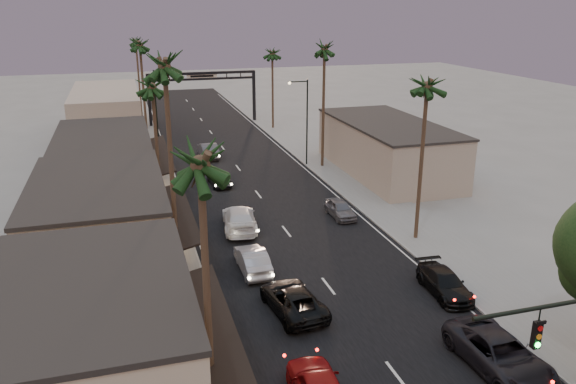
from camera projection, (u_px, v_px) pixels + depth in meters
ground at (251, 185)px, 52.98m from camera, size 200.00×200.00×0.00m
road at (240, 170)px, 57.53m from camera, size 14.00×120.00×0.02m
sidewalk_left at (142, 160)px, 61.32m from camera, size 5.00×92.00×0.12m
sidewalk_right at (306, 148)px, 66.43m from camera, size 5.00×92.00×0.12m
storefront_near at (93, 347)px, 23.15m from camera, size 8.00×12.00×5.50m
storefront_mid at (100, 225)px, 35.88m from camera, size 8.00×14.00×5.50m
storefront_far at (105, 164)px, 50.51m from camera, size 8.00×16.00×5.00m
storefront_dist at (107, 114)px, 71.27m from camera, size 8.00×20.00×6.00m
building_right at (387, 149)px, 55.95m from camera, size 8.00×18.00×5.00m
arch at (202, 85)px, 78.51m from camera, size 15.20×0.40×7.27m
streetlight_right at (305, 115)px, 57.70m from camera, size 2.13×0.30×9.00m
streetlight_left at (158, 102)px, 65.80m from camera, size 2.13×0.30×9.00m
palm_la at (200, 152)px, 18.85m from camera, size 3.20×3.20×13.20m
palm_lb at (164, 59)px, 30.05m from camera, size 3.20×3.20×15.20m
palm_lc at (152, 81)px, 43.71m from camera, size 3.20×3.20×12.20m
palm_ld at (139, 41)px, 60.37m from camera, size 3.20×3.20×14.20m
palm_ra at (428, 80)px, 37.11m from camera, size 3.20×3.20×13.20m
palm_rb at (325, 45)px, 54.99m from camera, size 3.20×3.20×14.20m
palm_rc at (272, 50)px, 73.80m from camera, size 3.20×3.20×12.20m
palm_far at (135, 39)px, 81.68m from camera, size 3.20×3.20×13.20m
oncoming_pickup at (293, 299)px, 30.88m from camera, size 3.04×5.58×1.48m
oncoming_silver at (253, 260)px, 35.60m from camera, size 1.61×4.61×1.52m
oncoming_white at (239, 218)px, 42.26m from camera, size 3.14×6.14×1.71m
oncoming_dgrey at (219, 177)px, 52.69m from camera, size 1.98×4.46×1.49m
oncoming_grey_far at (208, 150)px, 62.12m from camera, size 1.86×5.10×1.67m
curbside_near at (500, 354)px, 25.90m from camera, size 3.00×6.11×1.67m
curbside_black at (444, 283)px, 32.82m from camera, size 2.23×4.84×1.37m
curbside_grey at (340, 209)px, 44.77m from camera, size 1.63×3.98×1.35m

